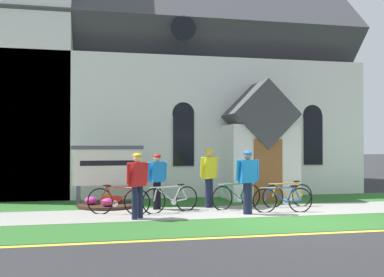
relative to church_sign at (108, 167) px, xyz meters
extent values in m
plane|color=#2B2B2D|center=(4.48, 0.18, -1.21)|extent=(140.00, 140.00, 0.00)
cube|color=#99968E|center=(2.68, -2.02, -1.21)|extent=(32.00, 2.19, 0.01)
cube|color=#2D6628|center=(2.68, -4.14, -1.21)|extent=(32.00, 2.06, 0.01)
cube|color=#2D6628|center=(2.68, 0.26, -1.21)|extent=(24.00, 2.37, 0.01)
cube|color=yellow|center=(2.68, -5.32, -1.21)|extent=(28.00, 0.16, 0.01)
cube|color=white|center=(2.68, 5.73, 1.36)|extent=(14.44, 8.57, 5.16)
cube|color=#424247|center=(2.68, 5.73, 5.34)|extent=(14.94, 8.73, 8.73)
cube|color=white|center=(-2.89, 3.08, 4.04)|extent=(3.28, 3.28, 10.51)
cube|color=white|center=(5.28, 0.64, 0.09)|extent=(2.40, 1.60, 2.60)
cube|color=#424247|center=(5.28, 0.64, 1.74)|extent=(2.40, 1.80, 2.40)
cube|color=brown|center=(5.28, -0.18, -0.16)|extent=(1.00, 0.06, 2.10)
cube|color=black|center=(2.68, 1.41, 0.89)|extent=(0.76, 0.06, 1.90)
cone|color=black|center=(2.68, 1.41, 1.84)|extent=(0.80, 0.06, 0.80)
cube|color=black|center=(7.74, 1.41, 0.89)|extent=(0.76, 0.06, 1.90)
cone|color=black|center=(7.74, 1.41, 1.84)|extent=(0.80, 0.06, 0.80)
cylinder|color=black|center=(2.68, 1.41, 4.92)|extent=(0.90, 0.06, 0.90)
cube|color=#474C56|center=(-0.89, -0.05, -0.90)|extent=(0.12, 0.12, 0.63)
cube|color=#474C56|center=(0.89, 0.05, -0.90)|extent=(0.12, 0.12, 0.63)
cube|color=silver|center=(0.00, 0.00, -0.02)|extent=(2.13, 0.20, 1.13)
cube|color=#474C56|center=(0.00, 0.00, 0.61)|extent=(2.25, 0.25, 0.12)
cube|color=black|center=(0.00, -0.04, 0.12)|extent=(1.70, 0.11, 0.16)
cylinder|color=#382319|center=(0.00, -0.37, -1.16)|extent=(1.81, 1.81, 0.10)
ellipsoid|color=red|center=(0.25, -0.34, -0.99)|extent=(0.36, 0.36, 0.24)
ellipsoid|color=orange|center=(0.01, 0.17, -0.99)|extent=(0.36, 0.36, 0.24)
ellipsoid|color=#CC338C|center=(-0.50, -0.46, -0.99)|extent=(0.36, 0.36, 0.24)
ellipsoid|color=#CC338C|center=(-0.02, -0.97, -0.99)|extent=(0.36, 0.36, 0.24)
torus|color=black|center=(-0.21, -1.75, -0.86)|extent=(0.71, 0.27, 0.74)
torus|color=black|center=(0.77, -2.08, -0.86)|extent=(0.71, 0.27, 0.74)
cylinder|color=#A51E19|center=(0.44, -1.97, -0.71)|extent=(0.54, 0.21, 0.44)
cylinder|color=#A51E19|center=(0.33, -1.93, -0.48)|extent=(0.74, 0.28, 0.08)
cylinder|color=#A51E19|center=(0.07, -1.85, -0.69)|extent=(0.26, 0.12, 0.48)
cylinder|color=#A51E19|center=(-0.02, -1.82, -0.89)|extent=(0.41, 0.17, 0.09)
cylinder|color=#A51E19|center=(-0.12, -1.78, -0.66)|extent=(0.22, 0.10, 0.42)
cylinder|color=#A51E19|center=(0.73, -2.07, -0.68)|extent=(0.12, 0.07, 0.37)
ellipsoid|color=black|center=(-0.04, -1.81, -0.43)|extent=(0.25, 0.15, 0.05)
cylinder|color=silver|center=(0.69, -2.06, -0.48)|extent=(0.43, 0.17, 0.03)
cylinder|color=silver|center=(0.18, -1.88, -0.92)|extent=(0.18, 0.08, 0.18)
torus|color=black|center=(4.26, -1.35, -0.87)|extent=(0.70, 0.27, 0.72)
torus|color=black|center=(3.27, -1.69, -0.87)|extent=(0.70, 0.27, 0.72)
cylinder|color=#19723F|center=(3.61, -1.57, -0.70)|extent=(0.55, 0.22, 0.47)
cylinder|color=#19723F|center=(3.72, -1.53, -0.48)|extent=(0.74, 0.29, 0.05)
cylinder|color=#19723F|center=(3.97, -1.45, -0.70)|extent=(0.26, 0.12, 0.47)
cylinder|color=#19723F|center=(4.06, -1.42, -0.90)|extent=(0.41, 0.17, 0.09)
cylinder|color=#19723F|center=(4.17, -1.38, -0.67)|extent=(0.22, 0.11, 0.41)
cylinder|color=#19723F|center=(3.31, -1.67, -0.68)|extent=(0.12, 0.07, 0.40)
ellipsoid|color=black|center=(4.08, -1.41, -0.44)|extent=(0.25, 0.15, 0.05)
cylinder|color=silver|center=(3.35, -1.66, -0.46)|extent=(0.43, 0.17, 0.03)
cylinder|color=silver|center=(3.86, -1.48, -0.92)|extent=(0.18, 0.08, 0.18)
torus|color=black|center=(2.23, -1.61, -0.87)|extent=(0.69, 0.29, 0.73)
torus|color=black|center=(1.24, -1.98, -0.87)|extent=(0.69, 0.29, 0.73)
cylinder|color=#B7B7BC|center=(1.58, -1.86, -0.71)|extent=(0.55, 0.24, 0.44)
cylinder|color=#B7B7BC|center=(1.68, -1.81, -0.49)|extent=(0.74, 0.31, 0.06)
cylinder|color=#B7B7BC|center=(1.94, -1.72, -0.70)|extent=(0.26, 0.13, 0.46)
cylinder|color=#B7B7BC|center=(2.03, -1.68, -0.89)|extent=(0.41, 0.18, 0.09)
cylinder|color=#B7B7BC|center=(2.14, -1.64, -0.68)|extent=(0.22, 0.11, 0.40)
cylinder|color=#B7B7BC|center=(1.28, -1.97, -0.69)|extent=(0.12, 0.08, 0.37)
ellipsoid|color=black|center=(2.05, -1.68, -0.45)|extent=(0.25, 0.16, 0.05)
cylinder|color=silver|center=(1.32, -1.95, -0.49)|extent=(0.42, 0.18, 0.03)
cylinder|color=silver|center=(1.83, -1.76, -0.92)|extent=(0.18, 0.08, 0.18)
torus|color=black|center=(5.33, -2.49, -0.88)|extent=(0.71, 0.11, 0.71)
torus|color=black|center=(4.32, -2.38, -0.88)|extent=(0.71, 0.11, 0.71)
cylinder|color=#194CA5|center=(4.66, -2.42, -0.74)|extent=(0.55, 0.10, 0.41)
cylinder|color=#194CA5|center=(4.77, -2.43, -0.52)|extent=(0.76, 0.12, 0.08)
cylinder|color=#194CA5|center=(5.04, -2.46, -0.72)|extent=(0.26, 0.06, 0.44)
cylinder|color=#194CA5|center=(5.13, -2.47, -0.90)|extent=(0.41, 0.08, 0.09)
cylinder|color=#194CA5|center=(5.24, -2.48, -0.69)|extent=(0.22, 0.06, 0.39)
cylinder|color=#194CA5|center=(4.36, -2.39, -0.71)|extent=(0.12, 0.05, 0.34)
ellipsoid|color=black|center=(5.15, -2.47, -0.47)|extent=(0.25, 0.11, 0.05)
cylinder|color=silver|center=(4.40, -2.39, -0.52)|extent=(0.44, 0.08, 0.03)
cylinder|color=silver|center=(4.92, -2.45, -0.93)|extent=(0.18, 0.04, 0.18)
torus|color=black|center=(5.91, -1.40, -0.88)|extent=(0.70, 0.11, 0.70)
torus|color=black|center=(4.91, -1.50, -0.88)|extent=(0.70, 0.11, 0.70)
cylinder|color=orange|center=(5.25, -1.47, -0.72)|extent=(0.54, 0.09, 0.45)
cylinder|color=orange|center=(5.36, -1.46, -0.49)|extent=(0.74, 0.11, 0.08)
cylinder|color=orange|center=(5.62, -1.43, -0.70)|extent=(0.26, 0.06, 0.48)
cylinder|color=orange|center=(5.71, -1.42, -0.91)|extent=(0.41, 0.08, 0.09)
cylinder|color=orange|center=(5.82, -1.41, -0.67)|extent=(0.22, 0.06, 0.43)
cylinder|color=orange|center=(4.95, -1.50, -0.70)|extent=(0.12, 0.05, 0.38)
ellipsoid|color=black|center=(5.73, -1.42, -0.44)|extent=(0.25, 0.10, 0.05)
cylinder|color=silver|center=(4.99, -1.50, -0.49)|extent=(0.44, 0.07, 0.03)
cylinder|color=silver|center=(5.51, -1.44, -0.93)|extent=(0.18, 0.04, 0.18)
cylinder|color=black|center=(1.38, -1.22, -0.81)|extent=(0.15, 0.15, 0.81)
cylinder|color=black|center=(1.46, -1.17, -0.81)|extent=(0.15, 0.15, 0.81)
cube|color=blue|center=(1.42, -1.19, -0.11)|extent=(0.49, 0.41, 0.59)
sphere|color=tan|center=(1.42, -1.19, 0.29)|extent=(0.21, 0.21, 0.21)
ellipsoid|color=red|center=(1.42, -1.19, 0.35)|extent=(0.33, 0.34, 0.15)
cylinder|color=blue|center=(1.16, -1.31, -0.08)|extent=(0.09, 0.22, 0.54)
cylinder|color=blue|center=(1.68, -1.08, -0.08)|extent=(0.09, 0.24, 0.54)
cylinder|color=#191E38|center=(3.80, -2.57, -0.78)|extent=(0.15, 0.15, 0.86)
cylinder|color=#191E38|center=(3.69, -2.60, -0.78)|extent=(0.15, 0.15, 0.86)
cube|color=blue|center=(3.74, -2.59, -0.03)|extent=(0.52, 0.31, 0.63)
sphere|color=#936B51|center=(3.74, -2.59, 0.39)|extent=(0.22, 0.22, 0.22)
ellipsoid|color=#1E59B2|center=(3.74, -2.59, 0.45)|extent=(0.30, 0.33, 0.16)
cylinder|color=blue|center=(4.04, -2.56, 0.00)|extent=(0.09, 0.10, 0.57)
cylinder|color=blue|center=(3.45, -2.62, 0.00)|extent=(0.09, 0.19, 0.57)
cylinder|color=#191E38|center=(0.81, -2.68, -0.79)|extent=(0.15, 0.15, 0.84)
cylinder|color=#191E38|center=(0.65, -2.82, -0.79)|extent=(0.15, 0.15, 0.84)
cube|color=red|center=(0.73, -2.75, -0.07)|extent=(0.48, 0.47, 0.61)
sphere|color=beige|center=(0.73, -2.75, 0.35)|extent=(0.22, 0.22, 0.22)
ellipsoid|color=gold|center=(0.73, -2.75, 0.41)|extent=(0.35, 0.35, 0.15)
cylinder|color=red|center=(0.97, -2.59, -0.04)|extent=(0.09, 0.24, 0.55)
cylinder|color=red|center=(0.49, -2.92, -0.04)|extent=(0.09, 0.20, 0.56)
cylinder|color=#191E38|center=(2.96, -1.16, -0.77)|extent=(0.15, 0.15, 0.89)
cylinder|color=#191E38|center=(3.07, -1.07, -0.77)|extent=(0.15, 0.15, 0.89)
cube|color=yellow|center=(3.02, -1.12, -0.01)|extent=(0.51, 0.47, 0.65)
sphere|color=tan|center=(3.02, -1.12, 0.43)|extent=(0.23, 0.23, 0.23)
ellipsoid|color=gold|center=(3.02, -1.12, 0.50)|extent=(0.37, 0.37, 0.16)
cylinder|color=yellow|center=(2.76, -1.27, 0.03)|extent=(0.09, 0.22, 0.59)
cylinder|color=yellow|center=(3.27, -0.96, 0.03)|extent=(0.09, 0.18, 0.59)
cylinder|color=#4C3823|center=(9.88, 6.87, -0.15)|extent=(0.31, 0.31, 2.14)
cone|color=#23662D|center=(9.88, 6.87, 3.52)|extent=(3.01, 3.01, 5.20)
camera|label=1|loc=(-0.08, -13.85, 0.67)|focal=40.34mm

